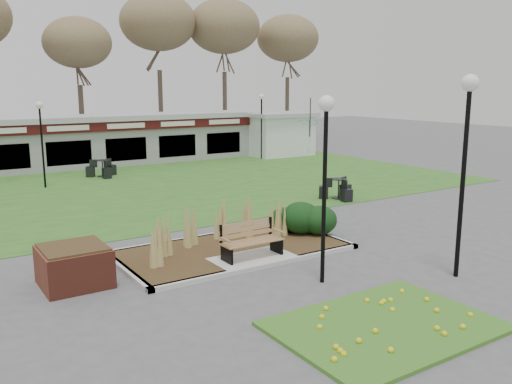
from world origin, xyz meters
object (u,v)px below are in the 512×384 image
food_pavilion (62,142)px  lamp_post_mid_right (41,125)px  lamp_post_near_left (325,148)px  service_hut (278,133)px  brick_planter (74,266)px  patio_umbrella (310,135)px  lamp_post_near_right (467,132)px  bistro_set_c (338,192)px  lamp_post_far_right (262,112)px  bistro_set_b (103,171)px  park_bench (250,240)px

food_pavilion → lamp_post_mid_right: bearing=-111.1°
lamp_post_near_left → service_hut: bearing=57.2°
brick_planter → food_pavilion: (4.40, 18.96, 1.00)m
service_hut → food_pavilion: bearing=171.7°
brick_planter → patio_umbrella: bearing=35.9°
lamp_post_near_right → service_hut: bearing=65.3°
service_hut → patio_umbrella: service_hut is taller
bistro_set_c → lamp_post_mid_right: bearing=136.1°
lamp_post_mid_right → lamp_post_far_right: lamp_post_far_right is taller
lamp_post_near_right → brick_planter: bearing=150.6°
bistro_set_b → patio_umbrella: 11.68m
lamp_post_near_right → lamp_post_mid_right: (-5.83, 17.68, -0.70)m
food_pavilion → lamp_post_far_right: (11.50, -2.96, 1.50)m
food_pavilion → lamp_post_near_left: (0.58, -21.99, 1.72)m
food_pavilion → park_bench: bearing=-90.0°
lamp_post_far_right → bistro_set_b: lamp_post_far_right is taller
bistro_set_c → bistro_set_b: bearing=121.0°
bistro_set_c → patio_umbrella: (4.86, 8.00, 1.47)m
lamp_post_far_right → patio_umbrella: bearing=-80.4°
park_bench → bistro_set_c: size_ratio=1.11×
service_hut → lamp_post_near_right: bearing=-114.7°
lamp_post_far_right → lamp_post_near_left: bearing=-119.9°
food_pavilion → patio_umbrella: 14.03m
service_hut → bistro_set_b: service_hut is taller
lamp_post_mid_right → bistro_set_c: (9.55, -9.18, -2.55)m
lamp_post_far_right → bistro_set_b: 11.01m
food_pavilion → lamp_post_near_right: (3.60, -23.46, 2.07)m
lamp_post_near_left → lamp_post_near_right: size_ratio=0.90×
lamp_post_near_left → patio_umbrella: size_ratio=1.57×
brick_planter → bistro_set_c: size_ratio=0.98×
lamp_post_mid_right → patio_umbrella: bearing=-4.7°
lamp_post_near_left → bistro_set_b: bearing=89.0°
food_pavilion → bistro_set_b: (0.90, -4.30, -1.17)m
brick_planter → lamp_post_near_right: size_ratio=0.31×
lamp_post_mid_right → park_bench: bearing=-80.9°
lamp_post_near_left → lamp_post_near_right: 3.38m
park_bench → patio_umbrella: patio_umbrella is taller
brick_planter → patio_umbrella: patio_umbrella is taller
lamp_post_near_left → bistro_set_b: lamp_post_near_left is taller
food_pavilion → service_hut: (13.50, -1.96, -0.03)m
lamp_post_near_left → lamp_post_mid_right: 16.45m
food_pavilion → lamp_post_near_left: bearing=-88.5°
patio_umbrella → service_hut: bearing=75.2°
brick_planter → lamp_post_near_right: 9.68m
brick_planter → service_hut: bearing=43.5°
park_bench → bistro_set_c: (7.32, 4.75, -0.29)m
food_pavilion → bistro_set_c: bearing=-63.9°
park_bench → patio_umbrella: 17.67m
service_hut → lamp_post_near_right: 23.76m
patio_umbrella → lamp_post_near_right: bearing=-117.5°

